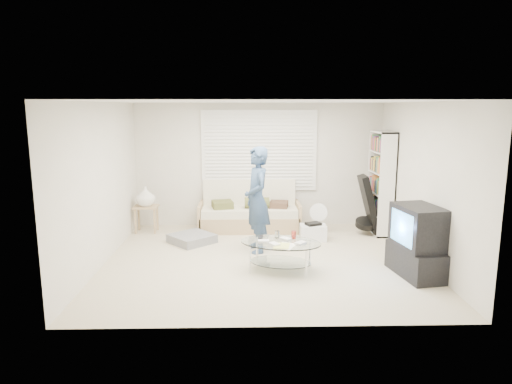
{
  "coord_description": "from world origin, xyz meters",
  "views": [
    {
      "loc": [
        -0.28,
        -6.98,
        2.43
      ],
      "look_at": [
        -0.11,
        0.3,
        1.06
      ],
      "focal_mm": 32.0,
      "sensor_mm": 36.0,
      "label": 1
    }
  ],
  "objects_px": {
    "bookshelf": "(381,183)",
    "tv_unit": "(417,242)",
    "futon_sofa": "(250,214)",
    "coffee_table": "(281,247)"
  },
  "relations": [
    {
      "from": "futon_sofa",
      "to": "bookshelf",
      "type": "height_order",
      "value": "bookshelf"
    },
    {
      "from": "futon_sofa",
      "to": "coffee_table",
      "type": "relative_size",
      "value": 1.48
    },
    {
      "from": "tv_unit",
      "to": "coffee_table",
      "type": "height_order",
      "value": "tv_unit"
    },
    {
      "from": "bookshelf",
      "to": "tv_unit",
      "type": "bearing_deg",
      "value": -93.11
    },
    {
      "from": "futon_sofa",
      "to": "bookshelf",
      "type": "xyz_separation_m",
      "value": [
        2.52,
        -0.28,
        0.66
      ]
    },
    {
      "from": "futon_sofa",
      "to": "coffee_table",
      "type": "bearing_deg",
      "value": -79.31
    },
    {
      "from": "futon_sofa",
      "to": "tv_unit",
      "type": "height_order",
      "value": "tv_unit"
    },
    {
      "from": "futon_sofa",
      "to": "tv_unit",
      "type": "relative_size",
      "value": 1.93
    },
    {
      "from": "futon_sofa",
      "to": "coffee_table",
      "type": "distance_m",
      "value": 2.38
    },
    {
      "from": "tv_unit",
      "to": "coffee_table",
      "type": "bearing_deg",
      "value": 172.98
    }
  ]
}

